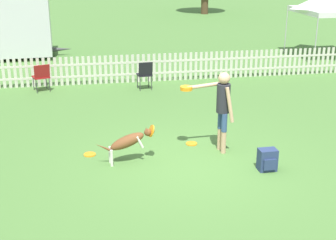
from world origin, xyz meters
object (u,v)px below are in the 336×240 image
at_px(frisbee_near_handler, 90,154).
at_px(frisbee_near_dog, 192,144).
at_px(leaping_dog, 129,141).
at_px(backpack_on_grass, 267,160).
at_px(folding_chair_center, 145,73).
at_px(folding_chair_blue_left, 41,75).
at_px(handler_person, 221,102).
at_px(canopy_tent_main, 335,1).

xyz_separation_m(frisbee_near_handler, frisbee_near_dog, (2.24, 0.20, 0.00)).
distance_m(leaping_dog, backpack_on_grass, 2.75).
height_order(frisbee_near_handler, folding_chair_center, folding_chair_center).
distance_m(leaping_dog, frisbee_near_dog, 1.68).
height_order(folding_chair_blue_left, folding_chair_center, folding_chair_center).
bearing_deg(backpack_on_grass, handler_person, 121.44).
height_order(handler_person, canopy_tent_main, canopy_tent_main).
xyz_separation_m(leaping_dog, backpack_on_grass, (2.60, -0.85, -0.24)).
bearing_deg(canopy_tent_main, folding_chair_center, -156.20).
bearing_deg(folding_chair_blue_left, backpack_on_grass, 108.01).
relative_size(frisbee_near_handler, frisbee_near_dog, 1.00).
bearing_deg(folding_chair_center, canopy_tent_main, -162.43).
bearing_deg(handler_person, folding_chair_blue_left, 30.54).
bearing_deg(leaping_dog, folding_chair_blue_left, -165.81).
bearing_deg(backpack_on_grass, frisbee_near_dog, 126.40).
height_order(leaping_dog, folding_chair_center, folding_chair_center).
xyz_separation_m(leaping_dog, canopy_tent_main, (9.11, 8.82, 1.79)).
height_order(handler_person, folding_chair_center, handler_person).
bearing_deg(canopy_tent_main, backpack_on_grass, -123.95).
height_order(folding_chair_blue_left, canopy_tent_main, canopy_tent_main).
bearing_deg(canopy_tent_main, frisbee_near_dog, -133.31).
bearing_deg(canopy_tent_main, frisbee_near_handler, -139.95).
bearing_deg(handler_person, frisbee_near_dog, 39.40).
height_order(leaping_dog, backpack_on_grass, leaping_dog).
distance_m(handler_person, frisbee_near_handler, 2.95).
xyz_separation_m(frisbee_near_handler, canopy_tent_main, (9.90, 8.32, 2.23)).
bearing_deg(frisbee_near_dog, folding_chair_blue_left, 125.63).
bearing_deg(frisbee_near_handler, folding_chair_blue_left, 104.20).
bearing_deg(folding_chair_blue_left, handler_person, 108.82).
relative_size(folding_chair_center, canopy_tent_main, 0.33).
height_order(folding_chair_center, canopy_tent_main, canopy_tent_main).
xyz_separation_m(backpack_on_grass, canopy_tent_main, (6.51, 9.68, 2.03)).
bearing_deg(folding_chair_center, leaping_dog, 72.63).
height_order(frisbee_near_handler, frisbee_near_dog, same).
xyz_separation_m(leaping_dog, folding_chair_blue_left, (-2.08, 5.64, 0.06)).
distance_m(handler_person, backpack_on_grass, 1.53).
height_order(handler_person, folding_chair_blue_left, handler_person).
distance_m(handler_person, folding_chair_center, 5.15).
bearing_deg(backpack_on_grass, folding_chair_blue_left, 125.82).
bearing_deg(folding_chair_blue_left, folding_chair_center, 155.37).
distance_m(frisbee_near_dog, folding_chair_center, 4.61).
height_order(handler_person, frisbee_near_dog, handler_person).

